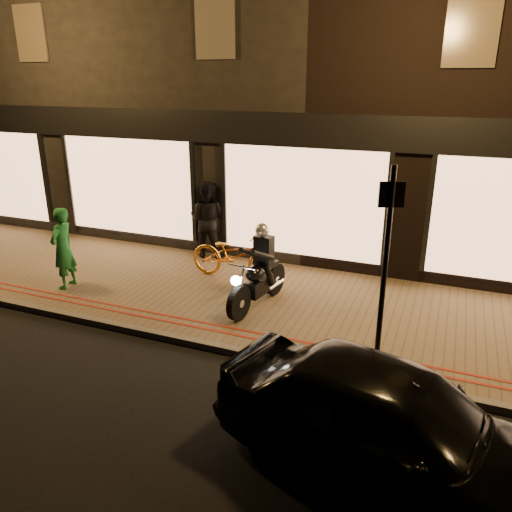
{
  "coord_description": "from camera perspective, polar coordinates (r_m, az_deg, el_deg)",
  "views": [
    {
      "loc": [
        3.06,
        -6.3,
        4.2
      ],
      "look_at": [
        -0.16,
        1.69,
        1.1
      ],
      "focal_mm": 35.0,
      "sensor_mm": 36.0,
      "label": 1
    }
  ],
  "objects": [
    {
      "name": "sidewalk",
      "position": [
        9.76,
        1.57,
        -5.3
      ],
      "size": [
        50.0,
        4.0,
        0.12
      ],
      "primitive_type": "cube",
      "color": "brown",
      "rests_on": "ground"
    },
    {
      "name": "parked_car",
      "position": [
        5.84,
        15.26,
        -18.04
      ],
      "size": [
        4.29,
        2.55,
        1.37
      ],
      "primitive_type": "imported",
      "rotation": [
        0.0,
        0.0,
        1.32
      ],
      "color": "black",
      "rests_on": "ground"
    },
    {
      "name": "motorcycle",
      "position": [
        9.25,
        0.33,
        -2.19
      ],
      "size": [
        0.66,
        1.93,
        1.59
      ],
      "rotation": [
        0.0,
        0.0,
        -0.16
      ],
      "color": "black",
      "rests_on": "sidewalk"
    },
    {
      "name": "kerb_stone",
      "position": [
        8.17,
        -3.29,
        -10.67
      ],
      "size": [
        50.0,
        0.14,
        0.12
      ],
      "primitive_type": "cube",
      "color": "#59544C",
      "rests_on": "ground"
    },
    {
      "name": "bicycle_gold",
      "position": [
        10.55,
        -2.47,
        0.08
      ],
      "size": [
        2.02,
        0.77,
        1.05
      ],
      "primitive_type": "imported",
      "rotation": [
        0.0,
        0.0,
        1.54
      ],
      "color": "orange",
      "rests_on": "sidewalk"
    },
    {
      "name": "sign_post",
      "position": [
        7.19,
        14.59,
        -0.39
      ],
      "size": [
        0.33,
        0.17,
        3.0
      ],
      "rotation": [
        0.0,
        0.0,
        0.42
      ],
      "color": "black",
      "rests_on": "sidewalk"
    },
    {
      "name": "person_green",
      "position": [
        10.75,
        -21.21,
        0.83
      ],
      "size": [
        0.46,
        0.65,
        1.67
      ],
      "primitive_type": "imported",
      "rotation": [
        0.0,
        0.0,
        -1.46
      ],
      "color": "#1D6E33",
      "rests_on": "sidewalk"
    },
    {
      "name": "ground",
      "position": [
        8.16,
        -3.44,
        -11.2
      ],
      "size": [
        90.0,
        90.0,
        0.0
      ],
      "primitive_type": "plane",
      "color": "black",
      "rests_on": "ground"
    },
    {
      "name": "red_kerb_lines",
      "position": [
        8.54,
        -1.87,
        -8.74
      ],
      "size": [
        50.0,
        0.26,
        0.01
      ],
      "color": "maroon",
      "rests_on": "sidewalk"
    },
    {
      "name": "person_dark",
      "position": [
        11.84,
        -5.56,
        4.19
      ],
      "size": [
        0.93,
        0.75,
        1.83
      ],
      "primitive_type": "imported",
      "rotation": [
        0.0,
        0.0,
        3.21
      ],
      "color": "black",
      "rests_on": "sidewalk"
    },
    {
      "name": "building_row",
      "position": [
        15.59,
        11.3,
        19.61
      ],
      "size": [
        48.0,
        10.11,
        8.5
      ],
      "color": "black",
      "rests_on": "ground"
    }
  ]
}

